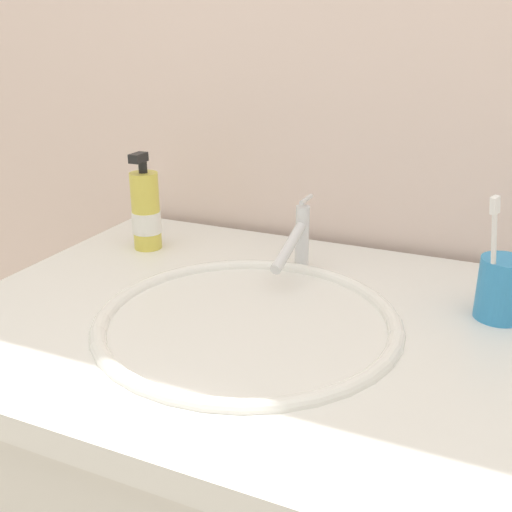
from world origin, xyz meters
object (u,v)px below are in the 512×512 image
(faucet, at_px, (298,239))
(toothbrush_white, at_px, (494,252))
(toothbrush_cup, at_px, (501,289))
(soap_dispenser, at_px, (146,212))

(faucet, relative_size, toothbrush_white, 0.90)
(toothbrush_cup, relative_size, toothbrush_white, 0.49)
(toothbrush_cup, bearing_deg, toothbrush_white, -121.27)
(toothbrush_cup, bearing_deg, soap_dispenser, 175.84)
(faucet, height_order, toothbrush_cup, faucet)
(faucet, xyz_separation_m, toothbrush_cup, (0.33, -0.05, -0.01))
(soap_dispenser, bearing_deg, toothbrush_cup, -4.16)
(toothbrush_cup, distance_m, toothbrush_white, 0.07)
(faucet, distance_m, soap_dispenser, 0.30)
(faucet, bearing_deg, toothbrush_white, -14.27)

